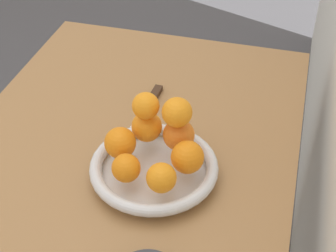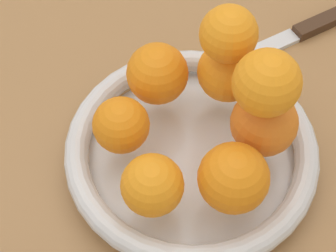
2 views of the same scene
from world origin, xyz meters
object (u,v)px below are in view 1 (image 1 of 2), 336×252
object	(u,v)px
dining_table	(124,183)
orange_2	(187,157)
orange_3	(179,135)
orange_7	(146,106)
orange_6	(177,112)
orange_5	(120,143)
orange_1	(161,178)
orange_4	(147,127)
fruit_bowl	(154,168)
orange_0	(126,168)
knife	(145,111)

from	to	relation	value
dining_table	orange_2	world-z (taller)	orange_2
orange_3	orange_7	size ratio (longest dim) A/B	1.17
dining_table	orange_6	size ratio (longest dim) A/B	17.59
orange_5	orange_7	distance (m)	0.09
orange_1	orange_7	distance (m)	0.16
orange_1	dining_table	bearing A→B (deg)	-132.69
dining_table	orange_4	size ratio (longest dim) A/B	16.59
orange_7	orange_2	bearing A→B (deg)	58.61
fruit_bowl	orange_5	distance (m)	0.09
orange_1	orange_3	size ratio (longest dim) A/B	0.88
fruit_bowl	orange_2	distance (m)	0.09
dining_table	fruit_bowl	xyz separation A→B (m)	(0.04, 0.09, 0.11)
orange_0	orange_6	xyz separation A→B (m)	(-0.11, 0.07, 0.07)
orange_7	knife	world-z (taller)	orange_7
orange_4	orange_7	bearing A→B (deg)	13.37
fruit_bowl	orange_6	bearing A→B (deg)	145.30
dining_table	orange_6	distance (m)	0.26
fruit_bowl	orange_4	bearing A→B (deg)	-152.71
orange_1	orange_2	bearing A→B (deg)	151.68
orange_3	orange_4	size ratio (longest dim) A/B	1.02
orange_4	knife	distance (m)	0.16
fruit_bowl	orange_1	size ratio (longest dim) A/B	4.52
orange_5	orange_3	bearing A→B (deg)	116.60
orange_7	orange_0	bearing A→B (deg)	-2.51
orange_1	orange_7	world-z (taller)	orange_7
fruit_bowl	orange_1	distance (m)	0.09
orange_6	orange_4	bearing A→B (deg)	-103.82
orange_0	knife	size ratio (longest dim) A/B	0.22
dining_table	orange_7	distance (m)	0.23
orange_0	orange_5	world-z (taller)	orange_5
orange_0	orange_5	distance (m)	0.07
orange_2	orange_4	xyz separation A→B (m)	(-0.07, -0.11, -0.00)
orange_0	orange_1	distance (m)	0.08
orange_0	orange_4	xyz separation A→B (m)	(-0.13, 0.00, 0.00)
fruit_bowl	orange_1	world-z (taller)	orange_1
fruit_bowl	orange_0	bearing A→B (deg)	-32.71
dining_table	orange_0	xyz separation A→B (m)	(0.10, 0.05, 0.16)
orange_2	orange_0	bearing A→B (deg)	-62.66
orange_5	orange_7	xyz separation A→B (m)	(-0.06, 0.04, 0.06)
orange_7	orange_4	bearing A→B (deg)	-166.63
orange_5	orange_1	bearing A→B (deg)	56.17
orange_6	orange_5	bearing A→B (deg)	-66.24
orange_4	orange_2	bearing A→B (deg)	56.02
dining_table	knife	bearing A→B (deg)	178.00
orange_0	orange_2	size ratio (longest dim) A/B	0.86
dining_table	orange_4	world-z (taller)	orange_4
orange_7	orange_3	bearing A→B (deg)	88.67
orange_3	orange_5	world-z (taller)	orange_3
orange_5	orange_7	size ratio (longest dim) A/B	1.16
orange_1	orange_4	distance (m)	0.16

